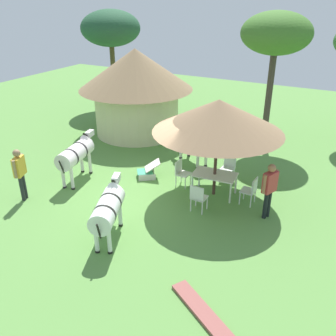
{
  "coord_description": "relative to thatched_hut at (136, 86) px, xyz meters",
  "views": [
    {
      "loc": [
        5.63,
        -8.77,
        6.04
      ],
      "look_at": [
        0.69,
        0.43,
        1.0
      ],
      "focal_mm": 39.23,
      "sensor_mm": 36.0,
      "label": 1
    }
  ],
  "objects": [
    {
      "name": "standing_watcher",
      "position": [
        0.13,
        -6.95,
        -1.16
      ],
      "size": [
        0.37,
        0.58,
        1.72
      ],
      "rotation": [
        0.0,
        0.0,
        -1.18
      ],
      "color": "#222429",
      "rests_on": "ground_plane"
    },
    {
      "name": "acacia_tree_behind_hut",
      "position": [
        5.61,
        1.49,
        2.33
      ],
      "size": [
        2.77,
        2.77,
        5.42
      ],
      "color": "#42372F",
      "rests_on": "ground_plane"
    },
    {
      "name": "guest_beside_umbrella",
      "position": [
        7.24,
        -4.33,
        -1.16
      ],
      "size": [
        0.37,
        0.58,
        1.73
      ],
      "rotation": [
        0.0,
        0.0,
        4.33
      ],
      "color": "black",
      "rests_on": "ground_plane"
    },
    {
      "name": "zebra_by_umbrella",
      "position": [
        3.66,
        -1.78,
        -1.2
      ],
      "size": [
        1.94,
        1.35,
        1.54
      ],
      "rotation": [
        0.0,
        0.0,
        1.06
      ],
      "color": "silver",
      "rests_on": "ground_plane"
    },
    {
      "name": "zebra_nearest_camera",
      "position": [
        3.77,
        -7.31,
        -1.29
      ],
      "size": [
        1.17,
        2.16,
        1.45
      ],
      "rotation": [
        0.0,
        0.0,
        0.39
      ],
      "color": "silver",
      "rests_on": "ground_plane"
    },
    {
      "name": "patio_chair_east_end",
      "position": [
        4.14,
        -3.73,
        -1.68
      ],
      "size": [
        0.44,
        0.46,
        0.9
      ],
      "rotation": [
        0.0,
        0.0,
        -1.61
      ],
      "color": "white",
      "rests_on": "ground_plane"
    },
    {
      "name": "patio_chair_near_hut",
      "position": [
        5.41,
        -2.55,
        -1.68
      ],
      "size": [
        0.45,
        0.44,
        0.9
      ],
      "rotation": [
        0.0,
        0.0,
        -3.18
      ],
      "color": "white",
      "rests_on": "ground_plane"
    },
    {
      "name": "patio_chair_west_end",
      "position": [
        6.6,
        -3.84,
        -1.68
      ],
      "size": [
        0.44,
        0.46,
        0.9
      ],
      "rotation": [
        0.0,
        0.0,
        1.52
      ],
      "color": "silver",
      "rests_on": "ground_plane"
    },
    {
      "name": "shade_umbrella",
      "position": [
        5.37,
        -3.78,
        0.48
      ],
      "size": [
        4.01,
        4.01,
        3.19
      ],
      "color": "#452B25",
      "rests_on": "ground_plane"
    },
    {
      "name": "acacia_tree_far_lawn",
      "position": [
        -3.58,
        3.19,
        2.04
      ],
      "size": [
        3.19,
        3.19,
        5.23
      ],
      "color": "#473E23",
      "rests_on": "ground_plane"
    },
    {
      "name": "patio_chair_near_lawn",
      "position": [
        5.34,
        -5.01,
        -1.68
      ],
      "size": [
        0.45,
        0.43,
        0.9
      ],
      "rotation": [
        0.0,
        0.0,
        -0.03
      ],
      "color": "white",
      "rests_on": "ground_plane"
    },
    {
      "name": "zebra_toward_hut",
      "position": [
        0.75,
        -5.07,
        -1.2
      ],
      "size": [
        0.92,
        2.33,
        1.54
      ],
      "rotation": [
        0.0,
        0.0,
        0.2
      ],
      "color": "silver",
      "rests_on": "ground_plane"
    },
    {
      "name": "striped_lounge_chair",
      "position": [
        2.83,
        -3.74,
        -1.95
      ],
      "size": [
        0.96,
        0.9,
        0.62
      ],
      "rotation": [
        0.0,
        0.0,
        2.21
      ],
      "color": "#3EA37A",
      "rests_on": "ground_plane"
    },
    {
      "name": "patio_dining_table",
      "position": [
        5.37,
        -3.78,
        -1.55
      ],
      "size": [
        1.45,
        0.91,
        0.74
      ],
      "rotation": [
        0.0,
        0.0,
        0.07
      ],
      "color": "silver",
      "rests_on": "ground_plane"
    },
    {
      "name": "thatched_hut",
      "position": [
        0.0,
        0.0,
        0.0
      ],
      "size": [
        5.11,
        5.11,
        3.84
      ],
      "rotation": [
        0.0,
        0.0,
        0.61
      ],
      "color": "beige",
      "rests_on": "ground_plane"
    },
    {
      "name": "ground_plane",
      "position": [
        3.4,
        -5.01,
        -2.2
      ],
      "size": [
        36.0,
        36.0,
        0.0
      ],
      "primitive_type": "plane",
      "color": "#588C40"
    },
    {
      "name": "brick_patio_kerb",
      "position": [
        7.43,
        -8.79,
        -2.16
      ],
      "size": [
        2.58,
        1.76,
        0.08
      ],
      "primitive_type": "cube",
      "rotation": [
        0.0,
        0.0,
        2.6
      ],
      "color": "#94504A",
      "rests_on": "ground_plane"
    }
  ]
}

